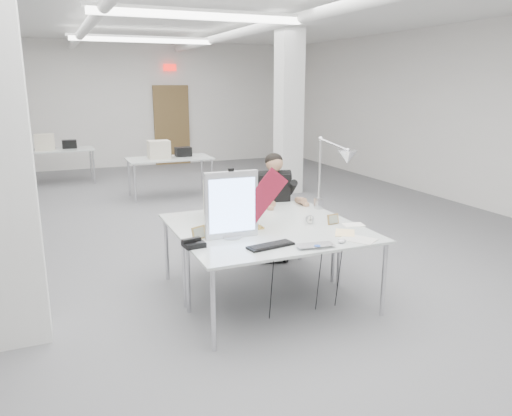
{
  "coord_description": "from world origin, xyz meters",
  "views": [
    {
      "loc": [
        -1.96,
        -6.46,
        2.16
      ],
      "look_at": [
        -0.09,
        -2.0,
        0.94
      ],
      "focal_mm": 35.0,
      "sensor_mm": 36.0,
      "label": 1
    }
  ],
  "objects_px": {
    "office_chair": "(272,217)",
    "laptop": "(317,248)",
    "architect_lamp": "(331,173)",
    "desk_phone": "(194,244)",
    "monitor": "(231,205)",
    "seated_person": "(274,189)",
    "bankers_lamp": "(255,211)",
    "beige_monitor": "(226,200)",
    "desk_main": "(286,240)"
  },
  "relations": [
    {
      "from": "seated_person",
      "to": "bankers_lamp",
      "type": "distance_m",
      "value": 1.23
    },
    {
      "from": "laptop",
      "to": "desk_phone",
      "type": "xyz_separation_m",
      "value": [
        -0.98,
        0.48,
        0.01
      ]
    },
    {
      "from": "office_chair",
      "to": "monitor",
      "type": "height_order",
      "value": "monitor"
    },
    {
      "from": "bankers_lamp",
      "to": "office_chair",
      "type": "bearing_deg",
      "value": 40.4
    },
    {
      "from": "seated_person",
      "to": "beige_monitor",
      "type": "relative_size",
      "value": 2.06
    },
    {
      "from": "office_chair",
      "to": "bankers_lamp",
      "type": "relative_size",
      "value": 2.9
    },
    {
      "from": "monitor",
      "to": "office_chair",
      "type": "bearing_deg",
      "value": 53.86
    },
    {
      "from": "desk_main",
      "to": "monitor",
      "type": "bearing_deg",
      "value": 151.63
    },
    {
      "from": "beige_monitor",
      "to": "laptop",
      "type": "bearing_deg",
      "value": -66.34
    },
    {
      "from": "monitor",
      "to": "desk_phone",
      "type": "distance_m",
      "value": 0.51
    },
    {
      "from": "desk_main",
      "to": "laptop",
      "type": "relative_size",
      "value": 5.35
    },
    {
      "from": "seated_person",
      "to": "laptop",
      "type": "distance_m",
      "value": 1.86
    },
    {
      "from": "laptop",
      "to": "monitor",
      "type": "bearing_deg",
      "value": 140.26
    },
    {
      "from": "laptop",
      "to": "architect_lamp",
      "type": "relative_size",
      "value": 0.36
    },
    {
      "from": "monitor",
      "to": "laptop",
      "type": "height_order",
      "value": "monitor"
    },
    {
      "from": "desk_main",
      "to": "bankers_lamp",
      "type": "xyz_separation_m",
      "value": [
        -0.14,
        0.42,
        0.2
      ]
    },
    {
      "from": "seated_person",
      "to": "monitor",
      "type": "height_order",
      "value": "monitor"
    },
    {
      "from": "seated_person",
      "to": "monitor",
      "type": "relative_size",
      "value": 1.36
    },
    {
      "from": "office_chair",
      "to": "beige_monitor",
      "type": "xyz_separation_m",
      "value": [
        -0.81,
        -0.58,
        0.42
      ]
    },
    {
      "from": "laptop",
      "to": "bankers_lamp",
      "type": "distance_m",
      "value": 0.85
    },
    {
      "from": "office_chair",
      "to": "desk_phone",
      "type": "xyz_separation_m",
      "value": [
        -1.4,
        -1.38,
        0.25
      ]
    },
    {
      "from": "monitor",
      "to": "beige_monitor",
      "type": "xyz_separation_m",
      "value": [
        0.18,
        0.67,
        -0.12
      ]
    },
    {
      "from": "office_chair",
      "to": "monitor",
      "type": "xyz_separation_m",
      "value": [
        -0.99,
        -1.25,
        0.54
      ]
    },
    {
      "from": "laptop",
      "to": "seated_person",
      "type": "bearing_deg",
      "value": 83.97
    },
    {
      "from": "bankers_lamp",
      "to": "beige_monitor",
      "type": "xyz_separation_m",
      "value": [
        -0.13,
        0.49,
        0.01
      ]
    },
    {
      "from": "monitor",
      "to": "beige_monitor",
      "type": "bearing_deg",
      "value": 77.21
    },
    {
      "from": "desk_phone",
      "to": "beige_monitor",
      "type": "bearing_deg",
      "value": 48.29
    },
    {
      "from": "seated_person",
      "to": "monitor",
      "type": "xyz_separation_m",
      "value": [
        -0.99,
        -1.2,
        0.17
      ]
    },
    {
      "from": "architect_lamp",
      "to": "desk_phone",
      "type": "bearing_deg",
      "value": -152.43
    },
    {
      "from": "desk_main",
      "to": "architect_lamp",
      "type": "bearing_deg",
      "value": 36.68
    },
    {
      "from": "laptop",
      "to": "bankers_lamp",
      "type": "height_order",
      "value": "bankers_lamp"
    },
    {
      "from": "beige_monitor",
      "to": "bankers_lamp",
      "type": "bearing_deg",
      "value": -68.59
    },
    {
      "from": "bankers_lamp",
      "to": "beige_monitor",
      "type": "distance_m",
      "value": 0.51
    },
    {
      "from": "office_chair",
      "to": "architect_lamp",
      "type": "bearing_deg",
      "value": -59.09
    },
    {
      "from": "seated_person",
      "to": "desk_phone",
      "type": "height_order",
      "value": "seated_person"
    },
    {
      "from": "laptop",
      "to": "bankers_lamp",
      "type": "relative_size",
      "value": 0.92
    },
    {
      "from": "office_chair",
      "to": "laptop",
      "type": "height_order",
      "value": "office_chair"
    },
    {
      "from": "office_chair",
      "to": "desk_phone",
      "type": "bearing_deg",
      "value": -123.75
    },
    {
      "from": "laptop",
      "to": "beige_monitor",
      "type": "distance_m",
      "value": 1.35
    },
    {
      "from": "seated_person",
      "to": "architect_lamp",
      "type": "relative_size",
      "value": 0.92
    },
    {
      "from": "desk_main",
      "to": "office_chair",
      "type": "distance_m",
      "value": 1.61
    },
    {
      "from": "beige_monitor",
      "to": "desk_main",
      "type": "bearing_deg",
      "value": -67.12
    },
    {
      "from": "seated_person",
      "to": "office_chair",
      "type": "bearing_deg",
      "value": 101.48
    },
    {
      "from": "desk_phone",
      "to": "beige_monitor",
      "type": "xyz_separation_m",
      "value": [
        0.58,
        0.8,
        0.17
      ]
    },
    {
      "from": "monitor",
      "to": "bankers_lamp",
      "type": "height_order",
      "value": "monitor"
    },
    {
      "from": "monitor",
      "to": "desk_phone",
      "type": "height_order",
      "value": "monitor"
    },
    {
      "from": "desk_main",
      "to": "beige_monitor",
      "type": "height_order",
      "value": "beige_monitor"
    },
    {
      "from": "desk_main",
      "to": "laptop",
      "type": "xyz_separation_m",
      "value": [
        0.13,
        -0.37,
        0.03
      ]
    },
    {
      "from": "laptop",
      "to": "architect_lamp",
      "type": "height_order",
      "value": "architect_lamp"
    },
    {
      "from": "desk_phone",
      "to": "seated_person",
      "type": "bearing_deg",
      "value": 38.02
    }
  ]
}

